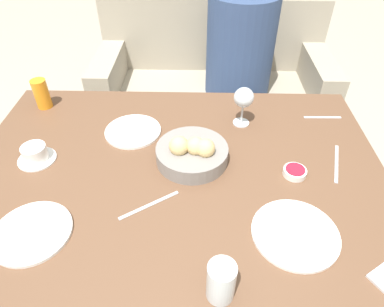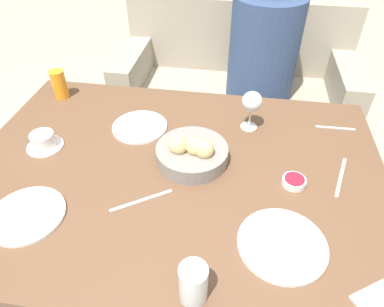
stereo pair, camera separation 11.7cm
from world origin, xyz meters
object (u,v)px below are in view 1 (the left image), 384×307
object	(u,v)px
couch	(211,93)
plate_near_right	(295,234)
coffee_cup	(35,154)
jam_bowl_berry	(295,172)
plate_far_center	(133,131)
wine_glass	(244,99)
water_tumbler	(221,281)
fork_silver	(149,205)
knife_silver	(336,163)
spoon_coffee	(323,117)
seated_person	(237,79)
plate_near_left	(32,232)
juice_glass	(42,94)
bread_basket	(192,153)

from	to	relation	value
couch	plate_near_right	world-z (taller)	couch
coffee_cup	jam_bowl_berry	size ratio (longest dim) A/B	1.69
plate_far_center	wine_glass	bearing A→B (deg)	9.49
water_tumbler	fork_silver	distance (m)	0.34
water_tumbler	knife_silver	bearing A→B (deg)	48.66
couch	jam_bowl_berry	bearing A→B (deg)	-78.56
plate_near_right	spoon_coffee	bearing A→B (deg)	68.45
seated_person	coffee_cup	distance (m)	1.27
plate_near_left	spoon_coffee	bearing A→B (deg)	31.58
plate_near_right	plate_far_center	world-z (taller)	same
knife_silver	plate_near_right	bearing A→B (deg)	-124.11
fork_silver	jam_bowl_berry	bearing A→B (deg)	17.41
plate_far_center	wine_glass	world-z (taller)	wine_glass
plate_near_left	juice_glass	world-z (taller)	juice_glass
plate_near_right	plate_near_left	bearing A→B (deg)	-178.84
spoon_coffee	plate_far_center	bearing A→B (deg)	-171.14
bread_basket	knife_silver	size ratio (longest dim) A/B	1.27
juice_glass	plate_near_right	bearing A→B (deg)	-34.27
couch	juice_glass	distance (m)	1.17
juice_glass	spoon_coffee	world-z (taller)	juice_glass
coffee_cup	fork_silver	bearing A→B (deg)	-25.38
juice_glass	knife_silver	distance (m)	1.17
couch	knife_silver	xyz separation A→B (m)	(0.40, -1.12, 0.39)
coffee_cup	knife_silver	distance (m)	1.03
juice_glass	plate_far_center	bearing A→B (deg)	-23.18
knife_silver	spoon_coffee	bearing A→B (deg)	84.87
juice_glass	spoon_coffee	distance (m)	1.15
plate_near_right	knife_silver	xyz separation A→B (m)	(0.20, 0.30, -0.00)
seated_person	knife_silver	size ratio (longest dim) A/B	6.16
bread_basket	juice_glass	bearing A→B (deg)	152.45
plate_far_center	spoon_coffee	world-z (taller)	plate_far_center
plate_near_right	juice_glass	size ratio (longest dim) A/B	1.98
seated_person	plate_near_right	bearing A→B (deg)	-87.82
plate_near_left	spoon_coffee	distance (m)	1.13
seated_person	knife_silver	distance (m)	1.02
wine_glass	spoon_coffee	size ratio (longest dim) A/B	1.04
bread_basket	spoon_coffee	xyz separation A→B (m)	(0.52, 0.27, -0.04)
wine_glass	jam_bowl_berry	xyz separation A→B (m)	(0.15, -0.29, -0.10)
plate_far_center	knife_silver	xyz separation A→B (m)	(0.73, -0.16, -0.00)
fork_silver	spoon_coffee	world-z (taller)	same
couch	plate_far_center	xyz separation A→B (m)	(-0.33, -0.96, 0.40)
wine_glass	plate_near_left	bearing A→B (deg)	-139.08
coffee_cup	knife_silver	bearing A→B (deg)	0.37
juice_glass	jam_bowl_berry	bearing A→B (deg)	-21.83
couch	plate_far_center	world-z (taller)	couch
bread_basket	fork_silver	bearing A→B (deg)	-121.11
couch	plate_far_center	size ratio (longest dim) A/B	6.63
couch	plate_near_left	distance (m)	1.59
juice_glass	water_tumbler	world-z (taller)	juice_glass
bread_basket	water_tumbler	size ratio (longest dim) A/B	2.17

